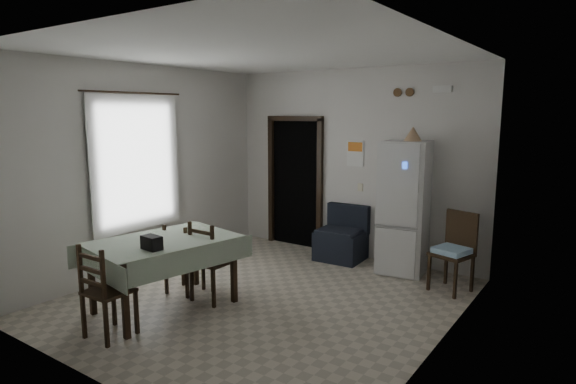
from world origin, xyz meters
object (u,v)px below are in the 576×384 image
(dining_table, at_px, (165,274))
(dining_chair_near_head, at_px, (109,290))
(corner_chair, at_px, (452,253))
(dining_chair_far_right, at_px, (213,261))
(navy_seat, at_px, (341,233))
(dining_chair_far_left, at_px, (184,258))
(fridge, at_px, (405,208))

(dining_table, distance_m, dining_chair_near_head, 0.81)
(corner_chair, relative_size, dining_chair_far_right, 1.03)
(navy_seat, xyz_separation_m, dining_chair_far_left, (-0.96, -2.31, 0.03))
(dining_chair_far_left, bearing_deg, dining_chair_near_head, 94.73)
(fridge, height_order, navy_seat, fridge)
(dining_chair_near_head, bearing_deg, corner_chair, -129.05)
(corner_chair, height_order, dining_chair_near_head, corner_chair)
(navy_seat, relative_size, dining_chair_near_head, 0.85)
(navy_seat, distance_m, dining_chair_near_head, 3.66)
(dining_table, distance_m, dining_chair_far_left, 0.53)
(corner_chair, relative_size, dining_table, 0.64)
(fridge, bearing_deg, dining_chair_near_head, -122.59)
(fridge, bearing_deg, dining_chair_far_right, -130.60)
(fridge, xyz_separation_m, dining_chair_far_right, (-1.49, -2.30, -0.44))
(fridge, height_order, dining_table, fridge)
(dining_table, xyz_separation_m, dining_chair_near_head, (0.09, -0.80, 0.08))
(navy_seat, relative_size, dining_chair_far_left, 0.93)
(navy_seat, relative_size, dining_chair_far_right, 0.85)
(fridge, height_order, corner_chair, fridge)
(navy_seat, bearing_deg, dining_chair_near_head, -103.71)
(navy_seat, bearing_deg, dining_chair_far_left, -115.69)
(fridge, distance_m, dining_chair_far_right, 2.78)
(dining_table, distance_m, dining_chair_far_right, 0.57)
(dining_table, height_order, dining_chair_far_right, dining_chair_far_right)
(navy_seat, xyz_separation_m, dining_chair_near_head, (-0.68, -3.59, 0.07))
(corner_chair, relative_size, dining_chair_far_left, 1.14)
(fridge, relative_size, navy_seat, 2.25)
(navy_seat, height_order, corner_chair, corner_chair)
(corner_chair, xyz_separation_m, dining_chair_far_right, (-2.27, -1.92, -0.02))
(dining_chair_far_left, relative_size, dining_chair_far_right, 0.91)
(dining_chair_far_left, distance_m, dining_chair_near_head, 1.32)
(dining_chair_far_left, height_order, dining_chair_near_head, dining_chair_near_head)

